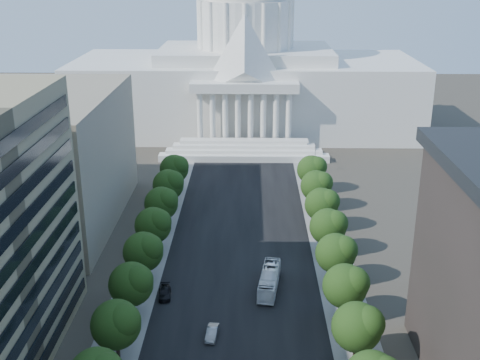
{
  "coord_description": "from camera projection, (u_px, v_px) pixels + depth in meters",
  "views": [
    {
      "loc": [
        2.01,
        -28.82,
        57.23
      ],
      "look_at": [
        -0.09,
        86.68,
        15.28
      ],
      "focal_mm": 45.0,
      "sensor_mm": 36.0,
      "label": 1
    }
  ],
  "objects": [
    {
      "name": "road_asphalt",
      "position": [
        241.0,
        240.0,
        131.24
      ],
      "size": [
        30.0,
        260.0,
        0.01
      ],
      "primitive_type": "cube",
      "color": "black",
      "rests_on": "ground"
    },
    {
      "name": "tree_l_i",
      "position": [
        169.0,
        184.0,
        146.07
      ],
      "size": [
        7.79,
        7.6,
        9.97
      ],
      "color": "#33261C",
      "rests_on": "ground"
    },
    {
      "name": "tree_l_h",
      "position": [
        163.0,
        203.0,
        134.79
      ],
      "size": [
        7.79,
        7.6,
        9.97
      ],
      "color": "#33261C",
      "rests_on": "ground"
    },
    {
      "name": "tree_r_i",
      "position": [
        318.0,
        185.0,
        145.46
      ],
      "size": [
        7.79,
        7.6,
        9.97
      ],
      "color": "#33261C",
      "rests_on": "ground"
    },
    {
      "name": "tree_r_j",
      "position": [
        313.0,
        169.0,
        156.73
      ],
      "size": [
        7.79,
        7.6,
        9.97
      ],
      "color": "#33261C",
      "rests_on": "ground"
    },
    {
      "name": "tree_l_g",
      "position": [
        154.0,
        225.0,
        123.52
      ],
      "size": [
        7.79,
        7.6,
        9.97
      ],
      "color": "#33261C",
      "rests_on": "ground"
    },
    {
      "name": "tree_l_d",
      "position": [
        118.0,
        324.0,
        89.69
      ],
      "size": [
        7.79,
        7.6,
        9.97
      ],
      "color": "#33261C",
      "rests_on": "ground"
    },
    {
      "name": "streetlight_f",
      "position": [
        313.0,
        154.0,
        171.2
      ],
      "size": [
        2.61,
        0.44,
        9.0
      ],
      "color": "gray",
      "rests_on": "ground"
    },
    {
      "name": "tree_l_e",
      "position": [
        133.0,
        283.0,
        100.96
      ],
      "size": [
        7.79,
        7.6,
        9.97
      ],
      "color": "#33261C",
      "rests_on": "ground"
    },
    {
      "name": "car_silver",
      "position": [
        212.0,
        333.0,
        97.18
      ],
      "size": [
        2.13,
        4.96,
        1.59
      ],
      "primitive_type": "imported",
      "rotation": [
        0.0,
        0.0,
        -0.09
      ],
      "color": "#929398",
      "rests_on": "ground"
    },
    {
      "name": "streetlight_c",
      "position": [
        356.0,
        288.0,
        100.72
      ],
      "size": [
        2.61,
        0.44,
        9.0
      ],
      "color": "gray",
      "rests_on": "ground"
    },
    {
      "name": "car_dark_b",
      "position": [
        165.0,
        293.0,
        109.0
      ],
      "size": [
        2.68,
        5.47,
        1.53
      ],
      "primitive_type": "imported",
      "rotation": [
        0.0,
        0.0,
        0.1
      ],
      "color": "black",
      "rests_on": "ground"
    },
    {
      "name": "tree_r_e",
      "position": [
        347.0,
        285.0,
        100.35
      ],
      "size": [
        7.79,
        7.6,
        9.97
      ],
      "color": "#33261C",
      "rests_on": "ground"
    },
    {
      "name": "capitol",
      "position": [
        245.0,
        73.0,
        213.58
      ],
      "size": [
        120.0,
        56.0,
        73.0
      ],
      "color": "white",
      "rests_on": "ground"
    },
    {
      "name": "tree_l_f",
      "position": [
        145.0,
        251.0,
        112.24
      ],
      "size": [
        7.79,
        7.6,
        9.97
      ],
      "color": "#33261C",
      "rests_on": "ground"
    },
    {
      "name": "tree_r_h",
      "position": [
        323.0,
        204.0,
        134.18
      ],
      "size": [
        7.79,
        7.6,
        9.97
      ],
      "color": "#33261C",
      "rests_on": "ground"
    },
    {
      "name": "tree_r_d",
      "position": [
        359.0,
        326.0,
        89.07
      ],
      "size": [
        7.79,
        7.6,
        9.97
      ],
      "color": "#33261C",
      "rests_on": "ground"
    },
    {
      "name": "tree_l_j",
      "position": [
        175.0,
        168.0,
        157.35
      ],
      "size": [
        7.79,
        7.6,
        9.97
      ],
      "color": "#33261C",
      "rests_on": "ground"
    },
    {
      "name": "streetlight_d",
      "position": [
        336.0,
        226.0,
        124.21
      ],
      "size": [
        2.61,
        0.44,
        9.0
      ],
      "color": "gray",
      "rests_on": "ground"
    },
    {
      "name": "office_block_left_far",
      "position": [
        30.0,
        160.0,
        136.34
      ],
      "size": [
        38.0,
        52.0,
        30.0
      ],
      "primitive_type": "cube",
      "color": "gray",
      "rests_on": "ground"
    },
    {
      "name": "city_bus",
      "position": [
        269.0,
        280.0,
        111.21
      ],
      "size": [
        4.78,
        13.3,
        3.62
      ],
      "primitive_type": "imported",
      "rotation": [
        0.0,
        0.0,
        -0.14
      ],
      "color": "white",
      "rests_on": "ground"
    },
    {
      "name": "sidewalk_left",
      "position": [
        154.0,
        240.0,
        131.56
      ],
      "size": [
        8.0,
        260.0,
        0.02
      ],
      "primitive_type": "cube",
      "color": "gray",
      "rests_on": "ground"
    },
    {
      "name": "tree_r_g",
      "position": [
        330.0,
        226.0,
        122.9
      ],
      "size": [
        7.79,
        7.6,
        9.97
      ],
      "color": "#33261C",
      "rests_on": "ground"
    },
    {
      "name": "streetlight_e",
      "position": [
        323.0,
        184.0,
        147.71
      ],
      "size": [
        2.61,
        0.44,
        9.0
      ],
      "color": "gray",
      "rests_on": "ground"
    },
    {
      "name": "sidewalk_right",
      "position": [
        328.0,
        241.0,
        130.92
      ],
      "size": [
        8.0,
        260.0,
        0.02
      ],
      "primitive_type": "cube",
      "color": "gray",
      "rests_on": "ground"
    },
    {
      "name": "tree_r_f",
      "position": [
        338.0,
        252.0,
        111.63
      ],
      "size": [
        7.79,
        7.6,
        9.97
      ],
      "color": "#33261C",
      "rests_on": "ground"
    }
  ]
}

